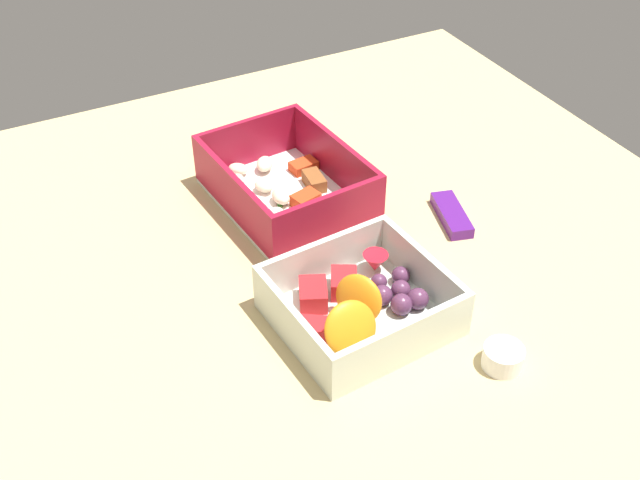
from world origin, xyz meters
TOP-DOWN VIEW (x-y plane):
  - table_surface at (0.00, 0.00)cm, footprint 80.00×80.00cm
  - pasta_container at (-10.52, -0.16)cm, footprint 18.39×14.53cm
  - fruit_bowl at (8.44, -1.89)cm, footprint 14.21×15.27cm
  - candy_bar at (-0.36, 13.82)cm, footprint 7.39×4.20cm
  - paper_cup_liner at (18.69, 5.95)cm, footprint 3.44×3.44cm

SIDE VIEW (x-z plane):
  - table_surface at x=0.00cm, z-range 0.00..2.00cm
  - candy_bar at x=-0.36cm, z-range 2.00..3.20cm
  - paper_cup_liner at x=18.69cm, z-range 2.00..3.96cm
  - fruit_bowl at x=8.44cm, z-range 1.05..6.55cm
  - pasta_container at x=-10.52cm, z-range 0.92..6.92cm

